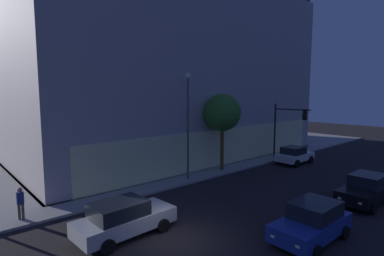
{
  "coord_description": "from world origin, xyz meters",
  "views": [
    {
      "loc": [
        -8.03,
        -10.47,
        6.77
      ],
      "look_at": [
        5.55,
        4.95,
        4.37
      ],
      "focal_mm": 28.15,
      "sensor_mm": 36.0,
      "label": 1
    }
  ],
  "objects_px": {
    "pedestrian_waiting": "(20,201)",
    "car_silver": "(124,218)",
    "modern_building": "(145,67)",
    "car_blue": "(312,221)",
    "car_black": "(366,189)",
    "car_white": "(294,155)",
    "traffic_light_far_corner": "(286,123)",
    "street_lamp_sidewalk": "(188,113)",
    "sidewalk_tree": "(222,113)"
  },
  "relations": [
    {
      "from": "pedestrian_waiting",
      "to": "car_silver",
      "type": "bearing_deg",
      "value": -56.46
    },
    {
      "from": "modern_building",
      "to": "car_silver",
      "type": "bearing_deg",
      "value": -125.23
    },
    {
      "from": "car_blue",
      "to": "car_black",
      "type": "height_order",
      "value": "car_black"
    },
    {
      "from": "car_black",
      "to": "car_white",
      "type": "height_order",
      "value": "car_black"
    },
    {
      "from": "pedestrian_waiting",
      "to": "car_blue",
      "type": "relative_size",
      "value": 0.39
    },
    {
      "from": "car_black",
      "to": "car_silver",
      "type": "bearing_deg",
      "value": 155.73
    },
    {
      "from": "pedestrian_waiting",
      "to": "car_black",
      "type": "xyz_separation_m",
      "value": [
        16.59,
        -10.96,
        -0.28
      ]
    },
    {
      "from": "traffic_light_far_corner",
      "to": "modern_building",
      "type": "bearing_deg",
      "value": 112.47
    },
    {
      "from": "street_lamp_sidewalk",
      "to": "pedestrian_waiting",
      "type": "xyz_separation_m",
      "value": [
        -11.53,
        0.04,
        -4.05
      ]
    },
    {
      "from": "car_silver",
      "to": "car_white",
      "type": "xyz_separation_m",
      "value": [
        19.56,
        2.41,
        -0.04
      ]
    },
    {
      "from": "street_lamp_sidewalk",
      "to": "car_blue",
      "type": "bearing_deg",
      "value": -99.8
    },
    {
      "from": "car_silver",
      "to": "car_white",
      "type": "height_order",
      "value": "car_silver"
    },
    {
      "from": "sidewalk_tree",
      "to": "car_silver",
      "type": "bearing_deg",
      "value": -157.38
    },
    {
      "from": "sidewalk_tree",
      "to": "car_black",
      "type": "relative_size",
      "value": 1.43
    },
    {
      "from": "modern_building",
      "to": "street_lamp_sidewalk",
      "type": "relative_size",
      "value": 3.88
    },
    {
      "from": "car_silver",
      "to": "street_lamp_sidewalk",
      "type": "bearing_deg",
      "value": 30.9
    },
    {
      "from": "street_lamp_sidewalk",
      "to": "car_silver",
      "type": "relative_size",
      "value": 1.66
    },
    {
      "from": "modern_building",
      "to": "sidewalk_tree",
      "type": "bearing_deg",
      "value": -95.84
    },
    {
      "from": "modern_building",
      "to": "sidewalk_tree",
      "type": "xyz_separation_m",
      "value": [
        -1.47,
        -14.34,
        -4.89
      ]
    },
    {
      "from": "sidewalk_tree",
      "to": "car_blue",
      "type": "distance_m",
      "value": 13.35
    },
    {
      "from": "sidewalk_tree",
      "to": "car_black",
      "type": "xyz_separation_m",
      "value": [
        1.02,
        -11.11,
        -4.19
      ]
    },
    {
      "from": "pedestrian_waiting",
      "to": "car_blue",
      "type": "distance_m",
      "value": 14.66
    },
    {
      "from": "traffic_light_far_corner",
      "to": "sidewalk_tree",
      "type": "relative_size",
      "value": 0.85
    },
    {
      "from": "sidewalk_tree",
      "to": "car_white",
      "type": "height_order",
      "value": "sidewalk_tree"
    },
    {
      "from": "sidewalk_tree",
      "to": "car_white",
      "type": "xyz_separation_m",
      "value": [
        7.29,
        -2.7,
        -4.23
      ]
    },
    {
      "from": "sidewalk_tree",
      "to": "car_black",
      "type": "bearing_deg",
      "value": -84.73
    },
    {
      "from": "car_black",
      "to": "pedestrian_waiting",
      "type": "bearing_deg",
      "value": 146.54
    },
    {
      "from": "street_lamp_sidewalk",
      "to": "pedestrian_waiting",
      "type": "height_order",
      "value": "street_lamp_sidewalk"
    },
    {
      "from": "street_lamp_sidewalk",
      "to": "car_white",
      "type": "height_order",
      "value": "street_lamp_sidewalk"
    },
    {
      "from": "car_silver",
      "to": "car_white",
      "type": "distance_m",
      "value": 19.71
    },
    {
      "from": "street_lamp_sidewalk",
      "to": "car_blue",
      "type": "relative_size",
      "value": 1.85
    },
    {
      "from": "sidewalk_tree",
      "to": "modern_building",
      "type": "bearing_deg",
      "value": 84.16
    },
    {
      "from": "pedestrian_waiting",
      "to": "car_silver",
      "type": "xyz_separation_m",
      "value": [
        3.29,
        -4.97,
        -0.29
      ]
    },
    {
      "from": "modern_building",
      "to": "street_lamp_sidewalk",
      "type": "height_order",
      "value": "modern_building"
    },
    {
      "from": "modern_building",
      "to": "pedestrian_waiting",
      "type": "height_order",
      "value": "modern_building"
    },
    {
      "from": "modern_building",
      "to": "car_white",
      "type": "xyz_separation_m",
      "value": [
        5.82,
        -17.04,
        -9.12
      ]
    },
    {
      "from": "street_lamp_sidewalk",
      "to": "car_black",
      "type": "distance_m",
      "value": 12.79
    },
    {
      "from": "street_lamp_sidewalk",
      "to": "car_black",
      "type": "xyz_separation_m",
      "value": [
        5.06,
        -10.93,
        -4.33
      ]
    },
    {
      "from": "street_lamp_sidewalk",
      "to": "car_silver",
      "type": "xyz_separation_m",
      "value": [
        -8.24,
        -4.93,
        -4.34
      ]
    },
    {
      "from": "traffic_light_far_corner",
      "to": "pedestrian_waiting",
      "type": "bearing_deg",
      "value": 177.21
    },
    {
      "from": "traffic_light_far_corner",
      "to": "sidewalk_tree",
      "type": "distance_m",
      "value": 8.14
    },
    {
      "from": "sidewalk_tree",
      "to": "car_silver",
      "type": "relative_size",
      "value": 1.35
    },
    {
      "from": "pedestrian_waiting",
      "to": "car_blue",
      "type": "height_order",
      "value": "pedestrian_waiting"
    },
    {
      "from": "traffic_light_far_corner",
      "to": "car_white",
      "type": "bearing_deg",
      "value": -114.34
    },
    {
      "from": "modern_building",
      "to": "car_blue",
      "type": "bearing_deg",
      "value": -106.17
    },
    {
      "from": "pedestrian_waiting",
      "to": "modern_building",
      "type": "bearing_deg",
      "value": 40.38
    },
    {
      "from": "traffic_light_far_corner",
      "to": "pedestrian_waiting",
      "type": "xyz_separation_m",
      "value": [
        -23.49,
        1.15,
        -2.63
      ]
    },
    {
      "from": "sidewalk_tree",
      "to": "car_white",
      "type": "relative_size",
      "value": 1.61
    },
    {
      "from": "car_blue",
      "to": "car_black",
      "type": "relative_size",
      "value": 0.95
    },
    {
      "from": "street_lamp_sidewalk",
      "to": "car_white",
      "type": "bearing_deg",
      "value": -12.55
    }
  ]
}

